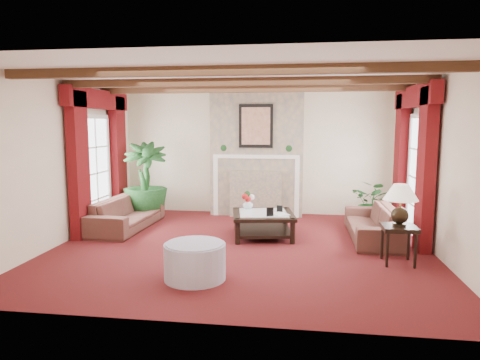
# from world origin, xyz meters

# --- Properties ---
(floor) EXTENTS (6.00, 6.00, 0.00)m
(floor) POSITION_xyz_m (0.00, 0.00, 0.00)
(floor) COLOR #430C14
(floor) RESTS_ON ground
(ceiling) EXTENTS (6.00, 6.00, 0.00)m
(ceiling) POSITION_xyz_m (0.00, 0.00, 2.70)
(ceiling) COLOR white
(ceiling) RESTS_ON floor
(back_wall) EXTENTS (6.00, 0.02, 2.70)m
(back_wall) POSITION_xyz_m (0.00, 2.75, 1.35)
(back_wall) COLOR beige
(back_wall) RESTS_ON ground
(left_wall) EXTENTS (0.02, 5.50, 2.70)m
(left_wall) POSITION_xyz_m (-3.00, 0.00, 1.35)
(left_wall) COLOR beige
(left_wall) RESTS_ON ground
(right_wall) EXTENTS (0.02, 5.50, 2.70)m
(right_wall) POSITION_xyz_m (3.00, 0.00, 1.35)
(right_wall) COLOR beige
(right_wall) RESTS_ON ground
(ceiling_beams) EXTENTS (6.00, 3.00, 0.12)m
(ceiling_beams) POSITION_xyz_m (0.00, 0.00, 2.64)
(ceiling_beams) COLOR #331F10
(ceiling_beams) RESTS_ON ceiling
(fireplace) EXTENTS (2.00, 0.52, 2.70)m
(fireplace) POSITION_xyz_m (0.00, 2.55, 2.70)
(fireplace) COLOR tan
(fireplace) RESTS_ON ground
(french_door_left) EXTENTS (0.10, 1.10, 2.16)m
(french_door_left) POSITION_xyz_m (-2.97, 1.00, 2.13)
(french_door_left) COLOR white
(french_door_left) RESTS_ON ground
(french_door_right) EXTENTS (0.10, 1.10, 2.16)m
(french_door_right) POSITION_xyz_m (2.97, 1.00, 2.13)
(french_door_right) COLOR white
(french_door_right) RESTS_ON ground
(curtains_left) EXTENTS (0.20, 2.40, 2.55)m
(curtains_left) POSITION_xyz_m (-2.86, 1.00, 2.55)
(curtains_left) COLOR #500A0D
(curtains_left) RESTS_ON ground
(curtains_right) EXTENTS (0.20, 2.40, 2.55)m
(curtains_right) POSITION_xyz_m (2.86, 1.00, 2.55)
(curtains_right) COLOR #500A0D
(curtains_right) RESTS_ON ground
(sofa_left) EXTENTS (2.05, 0.75, 0.78)m
(sofa_left) POSITION_xyz_m (-2.34, 0.97, 0.39)
(sofa_left) COLOR #360E1B
(sofa_left) RESTS_ON ground
(sofa_right) EXTENTS (1.95, 0.60, 0.76)m
(sofa_right) POSITION_xyz_m (2.20, 0.79, 0.38)
(sofa_right) COLOR #360E1B
(sofa_right) RESTS_ON ground
(potted_palm) EXTENTS (2.02, 2.24, 0.91)m
(potted_palm) POSITION_xyz_m (-2.28, 1.80, 0.45)
(potted_palm) COLOR black
(potted_palm) RESTS_ON ground
(small_plant) EXTENTS (1.67, 1.67, 0.69)m
(small_plant) POSITION_xyz_m (2.40, 1.91, 0.35)
(small_plant) COLOR black
(small_plant) RESTS_ON ground
(coffee_table) EXTENTS (1.21, 1.21, 0.43)m
(coffee_table) POSITION_xyz_m (0.30, 0.66, 0.22)
(coffee_table) COLOR black
(coffee_table) RESTS_ON ground
(side_table) EXTENTS (0.55, 0.55, 0.55)m
(side_table) POSITION_xyz_m (2.34, -0.53, 0.28)
(side_table) COLOR black
(side_table) RESTS_ON ground
(ottoman) EXTENTS (0.79, 0.79, 0.46)m
(ottoman) POSITION_xyz_m (-0.40, -1.54, 0.23)
(ottoman) COLOR #AFA7BD
(ottoman) RESTS_ON ground
(table_lamp) EXTENTS (0.48, 0.48, 0.61)m
(table_lamp) POSITION_xyz_m (2.34, -0.53, 0.86)
(table_lamp) COLOR black
(table_lamp) RESTS_ON side_table
(flower_vase) EXTENTS (0.21, 0.22, 0.19)m
(flower_vase) POSITION_xyz_m (-0.01, 0.98, 0.52)
(flower_vase) COLOR silver
(flower_vase) RESTS_ON coffee_table
(book) EXTENTS (0.25, 0.24, 0.31)m
(book) POSITION_xyz_m (0.51, 0.47, 0.59)
(book) COLOR black
(book) RESTS_ON coffee_table
(photo_frame_a) EXTENTS (0.12, 0.06, 0.16)m
(photo_frame_a) POSITION_xyz_m (0.44, 0.36, 0.51)
(photo_frame_a) COLOR black
(photo_frame_a) RESTS_ON coffee_table
(photo_frame_b) EXTENTS (0.11, 0.05, 0.14)m
(photo_frame_b) POSITION_xyz_m (0.59, 0.70, 0.50)
(photo_frame_b) COLOR black
(photo_frame_b) RESTS_ON coffee_table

